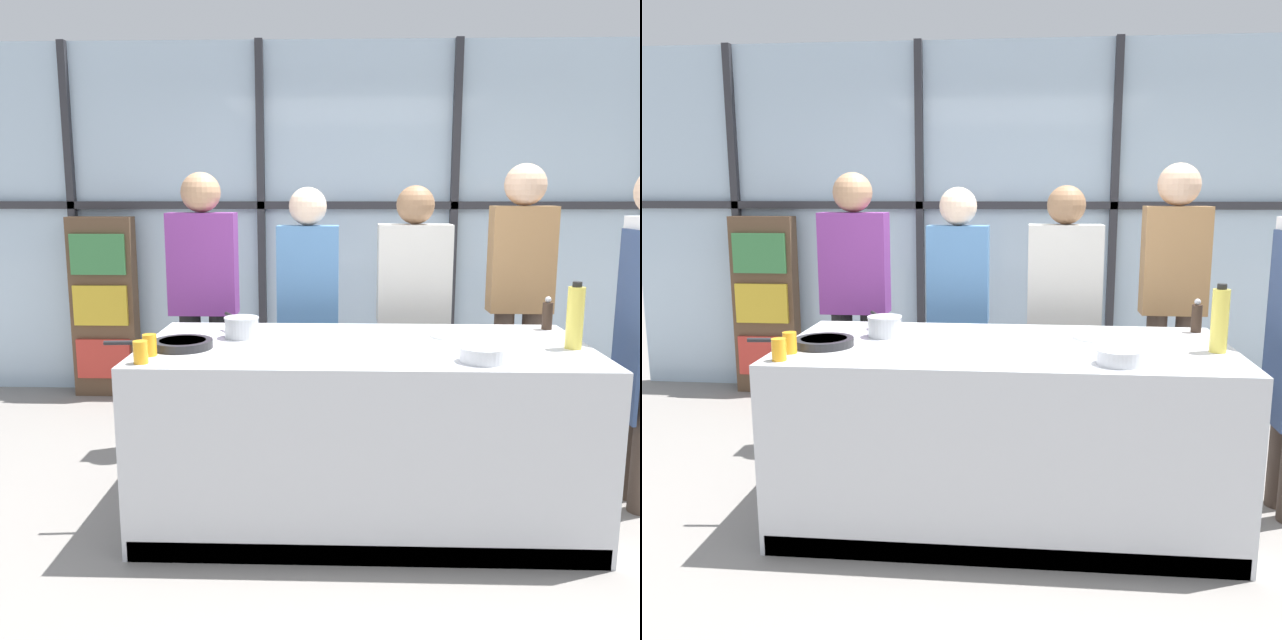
% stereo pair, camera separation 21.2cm
% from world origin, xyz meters
% --- Properties ---
extents(ground_plane, '(18.00, 18.00, 0.00)m').
position_xyz_m(ground_plane, '(0.00, 0.00, 0.00)').
color(ground_plane, gray).
extents(back_window_wall, '(6.40, 0.10, 2.80)m').
position_xyz_m(back_window_wall, '(0.00, 2.23, 1.40)').
color(back_window_wall, silver).
rests_on(back_window_wall, ground_plane).
extents(bookshelf, '(0.52, 0.19, 1.45)m').
position_xyz_m(bookshelf, '(-2.04, 2.04, 0.73)').
color(bookshelf, brown).
rests_on(bookshelf, ground_plane).
extents(demo_island, '(2.20, 1.05, 0.90)m').
position_xyz_m(demo_island, '(-0.00, -0.00, 0.45)').
color(demo_island, silver).
rests_on(demo_island, ground_plane).
extents(spectator_far_left, '(0.42, 0.25, 1.76)m').
position_xyz_m(spectator_far_left, '(-0.99, 0.92, 1.02)').
color(spectator_far_left, black).
rests_on(spectator_far_left, ground_plane).
extents(spectator_center_left, '(0.38, 0.23, 1.67)m').
position_xyz_m(spectator_center_left, '(-0.33, 0.92, 0.98)').
color(spectator_center_left, black).
rests_on(spectator_center_left, ground_plane).
extents(spectator_center_right, '(0.45, 0.24, 1.68)m').
position_xyz_m(spectator_center_right, '(0.33, 0.92, 0.95)').
color(spectator_center_right, '#232838').
rests_on(spectator_center_right, ground_plane).
extents(spectator_far_right, '(0.39, 0.25, 1.81)m').
position_xyz_m(spectator_far_right, '(0.99, 0.92, 1.07)').
color(spectator_far_right, '#47382D').
rests_on(spectator_far_right, ground_plane).
extents(frying_pan, '(0.52, 0.29, 0.04)m').
position_xyz_m(frying_pan, '(-0.89, -0.13, 0.92)').
color(frying_pan, '#232326').
rests_on(frying_pan, demo_island).
extents(saucepan, '(0.21, 0.31, 0.11)m').
position_xyz_m(saucepan, '(-0.64, 0.13, 0.96)').
color(saucepan, silver).
rests_on(saucepan, demo_island).
extents(white_plate, '(0.23, 0.23, 0.01)m').
position_xyz_m(white_plate, '(0.46, 0.19, 0.91)').
color(white_plate, white).
rests_on(white_plate, demo_island).
extents(mixing_bowl, '(0.20, 0.20, 0.07)m').
position_xyz_m(mixing_bowl, '(0.51, -0.35, 0.94)').
color(mixing_bowl, silver).
rests_on(mixing_bowl, demo_island).
extents(oil_bottle, '(0.08, 0.08, 0.32)m').
position_xyz_m(oil_bottle, '(1.00, -0.07, 1.05)').
color(oil_bottle, '#E0CC4C').
rests_on(oil_bottle, demo_island).
extents(pepper_grinder, '(0.06, 0.06, 0.18)m').
position_xyz_m(pepper_grinder, '(1.01, 0.40, 0.98)').
color(pepper_grinder, '#332319').
rests_on(pepper_grinder, demo_island).
extents(juice_glass_near, '(0.07, 0.07, 0.10)m').
position_xyz_m(juice_glass_near, '(-1.00, -0.42, 0.95)').
color(juice_glass_near, orange).
rests_on(juice_glass_near, demo_island).
extents(juice_glass_far, '(0.07, 0.07, 0.10)m').
position_xyz_m(juice_glass_far, '(-1.00, -0.28, 0.95)').
color(juice_glass_far, orange).
rests_on(juice_glass_far, demo_island).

